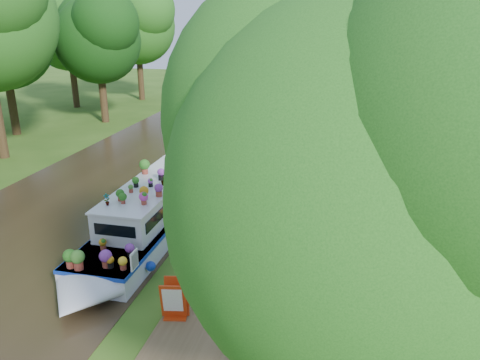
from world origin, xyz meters
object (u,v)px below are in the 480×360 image
object	(u,v)px
plant_boat	(159,205)
second_boat	(272,104)
sandwich_board	(175,301)
pedestrian_pink	(311,108)

from	to	relation	value
plant_boat	second_boat	world-z (taller)	plant_boat
plant_boat	sandwich_board	distance (m)	6.08
plant_boat	pedestrian_pink	distance (m)	20.93
sandwich_board	pedestrian_pink	world-z (taller)	pedestrian_pink
second_boat	pedestrian_pink	bearing A→B (deg)	-50.08
second_boat	sandwich_board	world-z (taller)	second_boat
sandwich_board	pedestrian_pink	size ratio (longest dim) A/B	0.57
plant_boat	pedestrian_pink	world-z (taller)	plant_boat
sandwich_board	plant_boat	bearing A→B (deg)	105.15
second_boat	pedestrian_pink	world-z (taller)	pedestrian_pink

